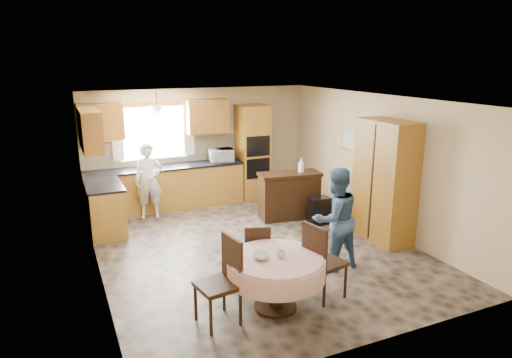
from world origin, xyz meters
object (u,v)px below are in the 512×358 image
object	(u,v)px
dining_table	(276,269)
chair_right	(321,258)
sideboard	(289,197)
person_sink	(149,181)
oven_tower	(253,152)
chair_back	(257,251)
chair_left	(224,276)
cupboard	(385,181)
person_dining	(335,219)

from	to	relation	value
dining_table	chair_right	size ratio (longest dim) A/B	1.18
sideboard	person_sink	xyz separation A→B (m)	(-2.54, 1.19, 0.32)
oven_tower	chair_back	world-z (taller)	oven_tower
chair_back	person_sink	bearing A→B (deg)	-58.41
sideboard	chair_left	world-z (taller)	chair_left
dining_table	person_sink	bearing A→B (deg)	100.06
cupboard	chair_right	xyz separation A→B (m)	(-2.12, -1.35, -0.47)
chair_back	person_dining	bearing A→B (deg)	-162.71
oven_tower	cupboard	xyz separation A→B (m)	(1.07, -3.24, -0.00)
chair_back	chair_right	world-z (taller)	chair_right
chair_back	person_dining	world-z (taller)	person_dining
cupboard	dining_table	world-z (taller)	cupboard
cupboard	dining_table	xyz separation A→B (m)	(-2.77, -1.33, -0.51)
oven_tower	person_dining	distance (m)	3.89
oven_tower	sideboard	bearing A→B (deg)	-86.44
oven_tower	chair_left	distance (m)	5.18
sideboard	chair_left	distance (m)	3.89
dining_table	chair_left	bearing A→B (deg)	-179.84
dining_table	chair_back	distance (m)	0.73
person_sink	person_dining	bearing A→B (deg)	-48.01
oven_tower	chair_back	distance (m)	4.21
sideboard	dining_table	world-z (taller)	sideboard
cupboard	chair_back	distance (m)	2.82
sideboard	dining_table	xyz separation A→B (m)	(-1.80, -2.97, 0.12)
oven_tower	dining_table	xyz separation A→B (m)	(-1.70, -4.57, -0.51)
person_dining	chair_back	bearing A→B (deg)	-3.91
chair_back	cupboard	bearing A→B (deg)	-149.09
chair_back	chair_right	xyz separation A→B (m)	(0.58, -0.75, 0.10)
sideboard	person_sink	bearing A→B (deg)	162.71
chair_left	person_sink	bearing A→B (deg)	171.40
sideboard	person_sink	size ratio (longest dim) A/B	0.81
chair_left	person_dining	distance (m)	2.17
dining_table	chair_back	xyz separation A→B (m)	(0.07, 0.73, -0.07)
cupboard	person_sink	distance (m)	4.52
person_sink	person_dining	distance (m)	4.04
person_dining	dining_table	bearing A→B (deg)	24.65
cupboard	person_dining	bearing A→B (deg)	-156.26
dining_table	chair_right	xyz separation A→B (m)	(0.65, -0.02, 0.03)
cupboard	chair_right	bearing A→B (deg)	-147.59
oven_tower	cupboard	size ratio (longest dim) A/B	1.00
chair_left	person_sink	size ratio (longest dim) A/B	0.71
dining_table	chair_back	bearing A→B (deg)	84.61
cupboard	chair_left	bearing A→B (deg)	-159.06
sideboard	chair_right	xyz separation A→B (m)	(-1.15, -2.99, 0.15)
oven_tower	chair_left	xyz separation A→B (m)	(-2.40, -4.57, -0.47)
chair_right	sideboard	bearing A→B (deg)	-33.52
chair_left	sideboard	bearing A→B (deg)	130.85
chair_right	person_sink	world-z (taller)	person_sink
sideboard	chair_right	distance (m)	3.21
cupboard	person_dining	size ratio (longest dim) A/B	1.35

